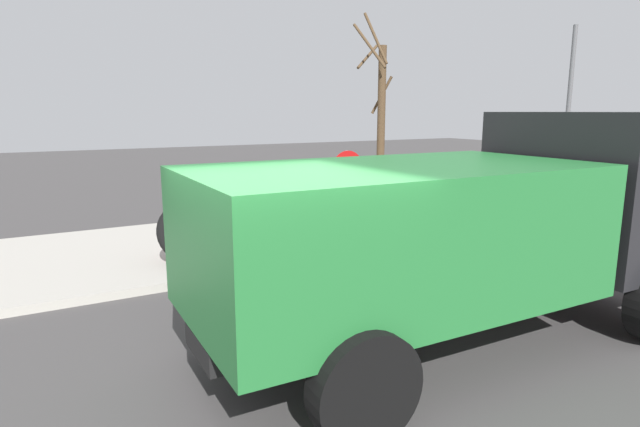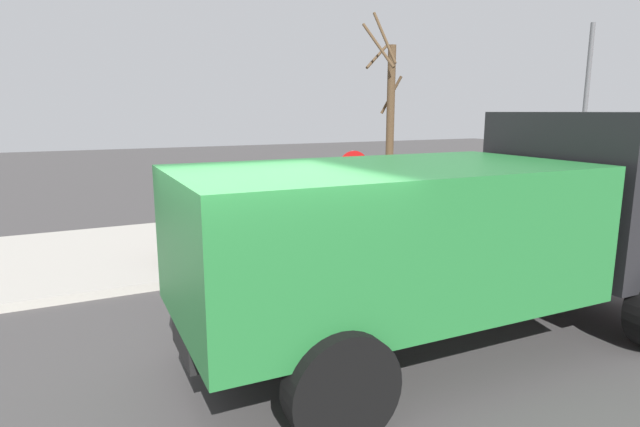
{
  "view_description": "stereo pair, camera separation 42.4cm",
  "coord_description": "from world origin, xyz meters",
  "views": [
    {
      "loc": [
        -2.04,
        -4.63,
        3.02
      ],
      "look_at": [
        2.16,
        2.8,
        1.33
      ],
      "focal_mm": 29.32,
      "sensor_mm": 36.0,
      "label": 1
    },
    {
      "loc": [
        -1.67,
        -4.83,
        3.02
      ],
      "look_at": [
        2.16,
        2.8,
        1.33
      ],
      "focal_mm": 29.32,
      "sensor_mm": 36.0,
      "label": 2
    }
  ],
  "objects": [
    {
      "name": "bare_tree",
      "position": [
        5.51,
        5.78,
        2.56
      ],
      "size": [
        0.98,
        1.2,
        5.1
      ],
      "color": "#4C3823",
      "rests_on": "sidewalk_curb"
    },
    {
      "name": "dump_truck_green",
      "position": [
        2.97,
        0.15,
        1.61
      ],
      "size": [
        7.05,
        2.92,
        3.0
      ],
      "color": "#237033",
      "rests_on": "ground"
    },
    {
      "name": "street_light_pole",
      "position": [
        10.87,
        4.58,
        2.69
      ],
      "size": [
        0.12,
        0.12,
        5.09
      ],
      "primitive_type": "cylinder",
      "color": "#595B5E",
      "rests_on": "sidewalk_curb"
    },
    {
      "name": "ground_plane",
      "position": [
        0.0,
        0.0,
        0.0
      ],
      "size": [
        80.0,
        80.0,
        0.0
      ],
      "primitive_type": "plane",
      "color": "#423F3F"
    },
    {
      "name": "stop_sign",
      "position": [
        3.89,
        4.69,
        1.57
      ],
      "size": [
        0.76,
        0.08,
        2.05
      ],
      "color": "gray",
      "rests_on": "sidewalk_curb"
    },
    {
      "name": "loose_tire",
      "position": [
        0.56,
        5.09,
        0.75
      ],
      "size": [
        1.24,
        0.78,
        1.19
      ],
      "primitive_type": "torus",
      "rotation": [
        1.14,
        0.0,
        -0.05
      ],
      "color": "black",
      "rests_on": "sidewalk_curb"
    },
    {
      "name": "fire_hydrant",
      "position": [
        0.63,
        5.6,
        0.54
      ],
      "size": [
        0.22,
        0.51,
        0.73
      ],
      "color": "red",
      "rests_on": "sidewalk_curb"
    },
    {
      "name": "sidewalk_curb",
      "position": [
        0.0,
        6.5,
        0.07
      ],
      "size": [
        36.0,
        5.0,
        0.15
      ],
      "primitive_type": "cube",
      "color": "#ADA89E",
      "rests_on": "ground"
    }
  ]
}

